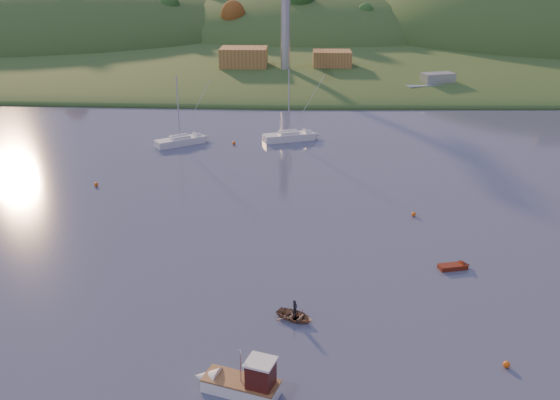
{
  "coord_description": "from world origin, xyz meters",
  "views": [
    {
      "loc": [
        5.4,
        -26.93,
        27.73
      ],
      "look_at": [
        3.4,
        35.59,
        3.03
      ],
      "focal_mm": 40.0,
      "sensor_mm": 36.0,
      "label": 1
    }
  ],
  "objects_px": {
    "canoe": "(295,316)",
    "red_tender": "(458,266)",
    "sailboat_near": "(180,140)",
    "fishing_boat": "(236,381)",
    "sailboat_far": "(289,136)"
  },
  "relations": [
    {
      "from": "canoe",
      "to": "red_tender",
      "type": "relative_size",
      "value": 0.96
    },
    {
      "from": "sailboat_far",
      "to": "canoe",
      "type": "relative_size",
      "value": 3.6
    },
    {
      "from": "sailboat_near",
      "to": "sailboat_far",
      "type": "height_order",
      "value": "sailboat_far"
    },
    {
      "from": "fishing_boat",
      "to": "sailboat_near",
      "type": "relative_size",
      "value": 0.59
    },
    {
      "from": "fishing_boat",
      "to": "red_tender",
      "type": "distance_m",
      "value": 26.81
    },
    {
      "from": "fishing_boat",
      "to": "red_tender",
      "type": "height_order",
      "value": "fishing_boat"
    },
    {
      "from": "sailboat_far",
      "to": "red_tender",
      "type": "xyz_separation_m",
      "value": [
        16.93,
        -43.12,
        -0.51
      ]
    },
    {
      "from": "sailboat_far",
      "to": "canoe",
      "type": "bearing_deg",
      "value": -107.23
    },
    {
      "from": "sailboat_far",
      "to": "red_tender",
      "type": "height_order",
      "value": "sailboat_far"
    },
    {
      "from": "canoe",
      "to": "red_tender",
      "type": "xyz_separation_m",
      "value": [
        15.44,
        9.4,
        -0.1
      ]
    },
    {
      "from": "sailboat_near",
      "to": "canoe",
      "type": "xyz_separation_m",
      "value": [
        18.4,
        -49.53,
        -0.38
      ]
    },
    {
      "from": "sailboat_near",
      "to": "sailboat_far",
      "type": "distance_m",
      "value": 17.17
    },
    {
      "from": "sailboat_near",
      "to": "canoe",
      "type": "distance_m",
      "value": 52.84
    },
    {
      "from": "canoe",
      "to": "red_tender",
      "type": "height_order",
      "value": "red_tender"
    },
    {
      "from": "canoe",
      "to": "fishing_boat",
      "type": "bearing_deg",
      "value": -173.62
    }
  ]
}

